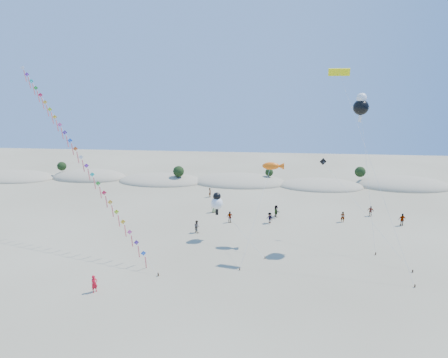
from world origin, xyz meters
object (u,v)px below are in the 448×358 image
Objects in this scene: kite_train at (76,151)px; parafoil_kite at (340,76)px; fish_kite at (273,166)px; flyer_foreground at (94,284)px.

parafoil_kite is at bearing 0.42° from kite_train.
fish_kite is 23.83m from flyer_foreground.
fish_kite is at bearing -14.36° from flyer_foreground.
fish_kite reaches higher than flyer_foreground.
kite_train is at bearing 65.46° from flyer_foreground.
kite_train is 32.22m from parafoil_kite.
kite_train is 13.58× the size of flyer_foreground.
kite_train is 1.11× the size of parafoil_kite.
fish_kite is at bearing 168.50° from parafoil_kite.
flyer_foreground is at bearing -140.52° from fish_kite.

